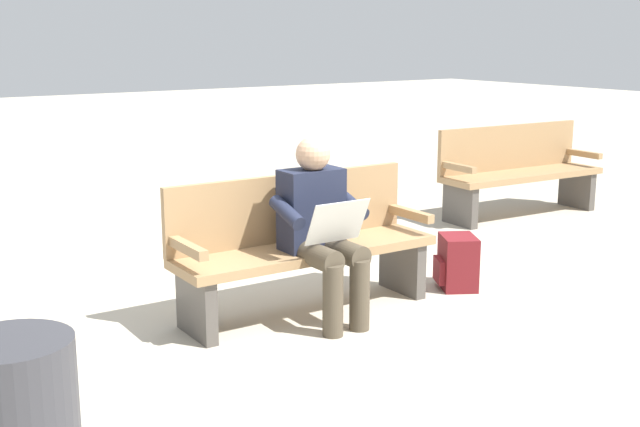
{
  "coord_description": "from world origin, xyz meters",
  "views": [
    {
      "loc": [
        2.83,
        4.32,
        1.82
      ],
      "look_at": [
        0.0,
        0.15,
        0.7
      ],
      "focal_mm": 45.95,
      "sensor_mm": 36.0,
      "label": 1
    }
  ],
  "objects_px": {
    "bench_near": "(301,243)",
    "backpack": "(457,262)",
    "person_seated": "(321,225)",
    "bench_far": "(518,170)"
  },
  "relations": [
    {
      "from": "bench_near",
      "to": "backpack",
      "type": "bearing_deg",
      "value": 169.64
    },
    {
      "from": "person_seated",
      "to": "bench_far",
      "type": "height_order",
      "value": "person_seated"
    },
    {
      "from": "bench_near",
      "to": "person_seated",
      "type": "height_order",
      "value": "person_seated"
    },
    {
      "from": "bench_near",
      "to": "bench_far",
      "type": "distance_m",
      "value": 3.61
    },
    {
      "from": "person_seated",
      "to": "backpack",
      "type": "relative_size",
      "value": 3.03
    },
    {
      "from": "bench_near",
      "to": "backpack",
      "type": "relative_size",
      "value": 4.64
    },
    {
      "from": "person_seated",
      "to": "backpack",
      "type": "height_order",
      "value": "person_seated"
    },
    {
      "from": "bench_near",
      "to": "bench_far",
      "type": "height_order",
      "value": "same"
    },
    {
      "from": "person_seated",
      "to": "bench_near",
      "type": "bearing_deg",
      "value": -90.32
    },
    {
      "from": "backpack",
      "to": "bench_far",
      "type": "xyz_separation_m",
      "value": [
        -2.21,
        -1.46,
        0.27
      ]
    }
  ]
}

